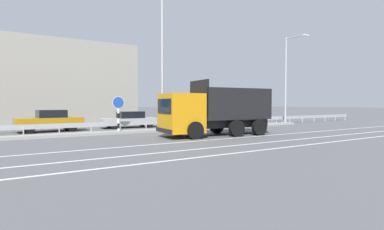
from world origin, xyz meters
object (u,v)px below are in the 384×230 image
Objects in this scene: median_road_sign at (118,113)px; dump_truck at (203,115)px; street_lamp_1 at (163,51)px; parked_car_2 at (50,121)px; street_lamp_2 at (287,76)px; church_tower at (58,84)px; parked_car_3 at (129,119)px.

dump_truck is at bearing -48.86° from median_road_sign.
parked_car_2 is (-7.18, 4.45, -5.19)m from street_lamp_1.
street_lamp_2 is at bearing -0.48° from median_road_sign.
dump_truck is at bearing -161.52° from street_lamp_2.
median_road_sign is at bearing -140.91° from parked_car_2.
dump_truck is 31.81m from church_tower.
parked_car_3 is (-0.85, 4.86, -5.28)m from street_lamp_1.
median_road_sign reaches higher than parked_car_3.
dump_truck is at bearing -81.14° from street_lamp_1.
street_lamp_1 is 2.20× the size of parked_car_3.
parked_car_3 is at bearing -83.51° from church_tower.
parked_car_3 is (-1.51, 9.09, -0.65)m from dump_truck.
street_lamp_1 is 1.00× the size of church_tower.
parked_car_3 is 0.46× the size of church_tower.
street_lamp_1 reaches higher than street_lamp_2.
street_lamp_2 reaches higher than median_road_sign.
dump_truck is 0.88× the size of street_lamp_2.
church_tower is (-2.53, 22.27, 4.17)m from parked_car_3.
street_lamp_1 reaches higher than median_road_sign.
parked_car_2 is at bearing 148.24° from street_lamp_1.
church_tower is at bearing 122.65° from street_lamp_2.
parked_car_3 is at bearing 14.96° from dump_truck.
dump_truck reaches higher than median_road_sign.
parked_car_3 is at bearing 162.41° from street_lamp_2.
median_road_sign is at bearing 46.67° from dump_truck.
median_road_sign is 0.30× the size of street_lamp_2.
dump_truck is 0.70× the size of street_lamp_1.
parked_car_3 is (6.33, 0.42, -0.09)m from parked_car_2.
street_lamp_2 reaches higher than parked_car_3.
parked_car_2 is at bearing 168.58° from street_lamp_2.
parked_car_2 is at bearing 47.65° from dump_truck.
church_tower is (-4.04, 31.36, 3.52)m from dump_truck.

